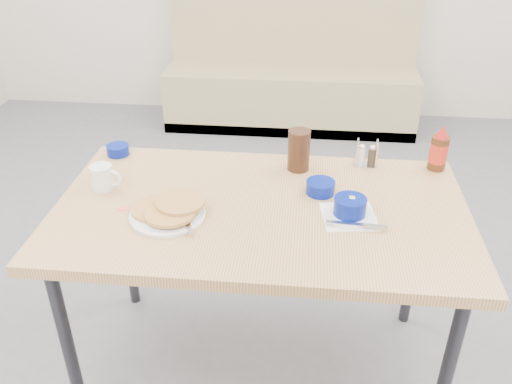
# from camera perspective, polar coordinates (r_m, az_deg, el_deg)

# --- Properties ---
(booth_bench) EXTENTS (1.90, 0.56, 1.22)m
(booth_bench) POSITION_cam_1_polar(r_m,az_deg,el_deg) (4.32, 3.72, 11.79)
(booth_bench) COLOR tan
(booth_bench) RESTS_ON ground
(dining_table) EXTENTS (1.40, 0.80, 0.76)m
(dining_table) POSITION_cam_1_polar(r_m,az_deg,el_deg) (1.87, 0.51, -3.14)
(dining_table) COLOR tan
(dining_table) RESTS_ON ground
(pancake_plate) EXTENTS (0.25, 0.25, 0.04)m
(pancake_plate) POSITION_cam_1_polar(r_m,az_deg,el_deg) (1.80, -9.21, -2.02)
(pancake_plate) COLOR white
(pancake_plate) RESTS_ON dining_table
(coffee_mug) EXTENTS (0.12, 0.08, 0.09)m
(coffee_mug) POSITION_cam_1_polar(r_m,az_deg,el_deg) (2.00, -15.82, 1.53)
(coffee_mug) COLOR white
(coffee_mug) RESTS_ON dining_table
(grits_setting) EXTENTS (0.21, 0.20, 0.07)m
(grits_setting) POSITION_cam_1_polar(r_m,az_deg,el_deg) (1.79, 9.84, -1.80)
(grits_setting) COLOR white
(grits_setting) RESTS_ON dining_table
(creamer_bowl) EXTENTS (0.09, 0.09, 0.04)m
(creamer_bowl) POSITION_cam_1_polar(r_m,az_deg,el_deg) (2.24, -14.34, 4.31)
(creamer_bowl) COLOR navy
(creamer_bowl) RESTS_ON dining_table
(butter_bowl) EXTENTS (0.10, 0.10, 0.05)m
(butter_bowl) POSITION_cam_1_polar(r_m,az_deg,el_deg) (1.92, 6.80, 0.49)
(butter_bowl) COLOR navy
(butter_bowl) RESTS_ON dining_table
(amber_tumbler) EXTENTS (0.11, 0.11, 0.16)m
(amber_tumbler) POSITION_cam_1_polar(r_m,az_deg,el_deg) (2.04, 4.53, 4.42)
(amber_tumbler) COLOR #331C10
(amber_tumbler) RESTS_ON dining_table
(condiment_caddy) EXTENTS (0.09, 0.05, 0.10)m
(condiment_caddy) POSITION_cam_1_polar(r_m,az_deg,el_deg) (2.12, 11.55, 3.65)
(condiment_caddy) COLOR silver
(condiment_caddy) RESTS_ON dining_table
(syrup_bottle) EXTENTS (0.07, 0.07, 0.18)m
(syrup_bottle) POSITION_cam_1_polar(r_m,az_deg,el_deg) (2.15, 18.69, 4.15)
(syrup_bottle) COLOR #47230F
(syrup_bottle) RESTS_ON dining_table
(sugar_wrapper) EXTENTS (0.05, 0.04, 0.00)m
(sugar_wrapper) POSITION_cam_1_polar(r_m,az_deg,el_deg) (1.88, -13.85, -1.72)
(sugar_wrapper) COLOR #FE5654
(sugar_wrapper) RESTS_ON dining_table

